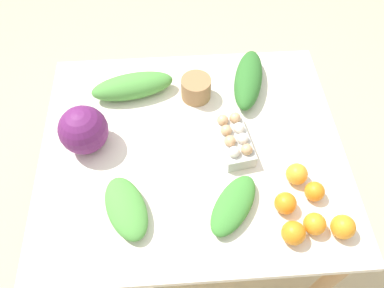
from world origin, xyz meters
name	(u,v)px	position (x,y,z in m)	size (l,w,h in m)	color
ground_plane	(192,221)	(0.00, 0.00, 0.00)	(8.00, 8.00, 0.00)	#C6B289
dining_table	(192,160)	(0.00, 0.00, 0.65)	(1.19, 1.03, 0.75)	silver
cabbage_purple	(83,130)	(-0.41, 0.04, 0.84)	(0.19, 0.19, 0.19)	#601E5B
egg_carton	(234,139)	(0.16, 0.00, 0.79)	(0.15, 0.25, 0.09)	#B7B7B2
paper_bag	(196,88)	(0.04, 0.26, 0.80)	(0.13, 0.13, 0.10)	#997047
greens_bunch_scallion	(126,208)	(-0.25, -0.26, 0.78)	(0.26, 0.13, 0.07)	#4C933D
greens_bunch_chard	(133,86)	(-0.23, 0.30, 0.80)	(0.35, 0.12, 0.10)	#4C933D
greens_bunch_beet_tops	(233,205)	(0.13, -0.27, 0.78)	(0.26, 0.12, 0.06)	#3D8433
greens_bunch_dandelion	(248,79)	(0.27, 0.30, 0.80)	(0.35, 0.12, 0.09)	#2D6B28
orange_0	(315,224)	(0.39, -0.36, 0.79)	(0.08, 0.08, 0.08)	orange
orange_1	(343,227)	(0.48, -0.38, 0.79)	(0.08, 0.08, 0.08)	orange
orange_2	(285,203)	(0.31, -0.28, 0.79)	(0.08, 0.08, 0.08)	orange
orange_3	(315,191)	(0.42, -0.24, 0.79)	(0.07, 0.07, 0.07)	orange
orange_4	(297,174)	(0.37, -0.17, 0.79)	(0.08, 0.08, 0.08)	orange
orange_5	(293,233)	(0.31, -0.39, 0.79)	(0.08, 0.08, 0.08)	orange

